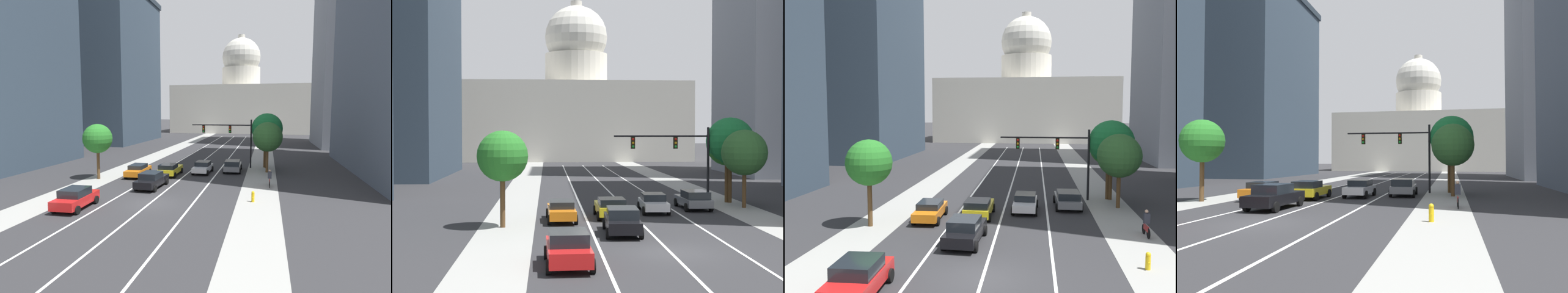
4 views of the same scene
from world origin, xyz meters
The scene contains 21 objects.
ground_plane centered at (0.00, 40.00, 0.00)m, with size 400.00×400.00×0.00m, color #2B2B2D.
sidewalk_left centered at (-8.51, 35.00, 0.01)m, with size 3.42×130.00×0.01m, color gray.
sidewalk_right centered at (8.51, 35.00, 0.01)m, with size 3.42×130.00×0.01m, color gray.
lane_stripe_left centered at (-3.40, 25.00, 0.01)m, with size 0.16×90.00×0.01m, color white.
lane_stripe_center centered at (0.00, 25.00, 0.01)m, with size 0.16×90.00×0.01m, color white.
lane_stripe_right centered at (3.40, 25.00, 0.01)m, with size 0.16×90.00×0.01m, color white.
office_tower_far_left centered at (-29.22, 49.62, 17.46)m, with size 20.64×25.56×34.84m.
capitol_building centered at (0.00, 92.18, 10.42)m, with size 44.47×23.13×32.95m.
car_yellow centered at (-1.70, 11.31, 0.75)m, with size 2.08×4.45×1.43m.
car_orange centered at (-5.10, 10.14, 0.73)m, with size 2.04×4.64×1.37m.
car_black centered at (-1.70, 5.14, 0.80)m, with size 2.25×4.85×1.55m.
car_gray centered at (5.11, 15.21, 0.76)m, with size 2.16×4.65×1.45m.
car_white centered at (1.70, 13.66, 0.73)m, with size 2.07×4.26×1.39m.
car_red centered at (-5.10, -2.52, 0.81)m, with size 2.18×4.26×1.57m.
traffic_signal_mast centered at (4.58, 18.37, 4.38)m, with size 7.86×0.39×6.28m.
fire_hydrant centered at (8.08, 2.07, 0.46)m, with size 0.26×0.35×0.91m.
cyclist centered at (9.44, 7.87, 0.85)m, with size 0.37×1.70×1.72m.
street_tree_mid_right centered at (9.10, 18.87, 5.09)m, with size 3.97×3.97×7.09m.
street_tree_near_right centered at (9.18, 15.65, 4.28)m, with size 3.55×3.55×6.07m.
street_tree_mid_left centered at (-8.78, 7.89, 4.40)m, with size 3.16×3.16×6.01m.
street_tree_far_right centered at (8.88, 19.07, 4.72)m, with size 3.32×3.32×6.40m.
Camera 3 is at (2.38, -19.34, 8.01)m, focal length 38.75 mm.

